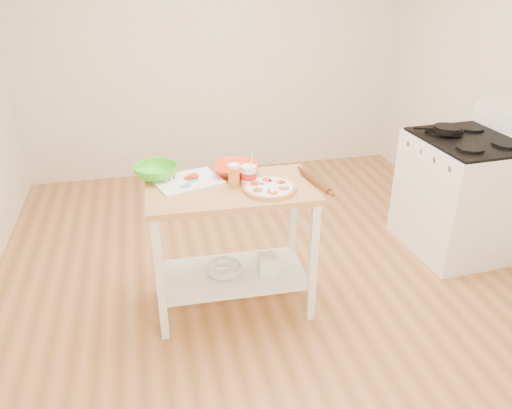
{
  "coord_description": "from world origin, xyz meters",
  "views": [
    {
      "loc": [
        -0.75,
        -2.98,
        2.19
      ],
      "look_at": [
        -0.13,
        -0.3,
        0.8
      ],
      "focal_mm": 35.0,
      "sensor_mm": 36.0,
      "label": 1
    }
  ],
  "objects_px": {
    "yogurt_tub": "(249,175)",
    "green_bowl": "(156,172)",
    "prep_island": "(232,224)",
    "cutting_board": "(187,181)",
    "pizza": "(270,188)",
    "orange_bowl": "(236,169)",
    "spatula": "(189,184)",
    "gas_stove": "(460,194)",
    "skillet": "(447,130)",
    "shelf_bin": "(268,263)",
    "beer_pint": "(234,175)",
    "rolling_pin": "(315,181)",
    "shelf_glass_bowl": "(224,270)",
    "knife": "(166,175)"
  },
  "relations": [
    {
      "from": "prep_island",
      "to": "skillet",
      "type": "relative_size",
      "value": 2.92
    },
    {
      "from": "green_bowl",
      "to": "orange_bowl",
      "type": "bearing_deg",
      "value": -5.65
    },
    {
      "from": "yogurt_tub",
      "to": "cutting_board",
      "type": "bearing_deg",
      "value": 162.5
    },
    {
      "from": "spatula",
      "to": "orange_bowl",
      "type": "bearing_deg",
      "value": -10.02
    },
    {
      "from": "shelf_glass_bowl",
      "to": "green_bowl",
      "type": "bearing_deg",
      "value": 146.35
    },
    {
      "from": "yogurt_tub",
      "to": "rolling_pin",
      "type": "relative_size",
      "value": 0.6
    },
    {
      "from": "gas_stove",
      "to": "rolling_pin",
      "type": "distance_m",
      "value": 1.53
    },
    {
      "from": "pizza",
      "to": "green_bowl",
      "type": "bearing_deg",
      "value": 152.87
    },
    {
      "from": "skillet",
      "to": "shelf_bin",
      "type": "bearing_deg",
      "value": -138.2
    },
    {
      "from": "skillet",
      "to": "pizza",
      "type": "height_order",
      "value": "skillet"
    },
    {
      "from": "skillet",
      "to": "green_bowl",
      "type": "height_order",
      "value": "skillet"
    },
    {
      "from": "pizza",
      "to": "shelf_glass_bowl",
      "type": "distance_m",
      "value": 0.69
    },
    {
      "from": "knife",
      "to": "shelf_glass_bowl",
      "type": "xyz_separation_m",
      "value": [
        0.32,
        -0.25,
        -0.62
      ]
    },
    {
      "from": "prep_island",
      "to": "rolling_pin",
      "type": "height_order",
      "value": "rolling_pin"
    },
    {
      "from": "skillet",
      "to": "green_bowl",
      "type": "bearing_deg",
      "value": -150.52
    },
    {
      "from": "skillet",
      "to": "shelf_glass_bowl",
      "type": "xyz_separation_m",
      "value": [
        -1.86,
        -0.52,
        -0.68
      ]
    },
    {
      "from": "green_bowl",
      "to": "yogurt_tub",
      "type": "height_order",
      "value": "yogurt_tub"
    },
    {
      "from": "orange_bowl",
      "to": "skillet",
      "type": "bearing_deg",
      "value": 10.61
    },
    {
      "from": "gas_stove",
      "to": "skillet",
      "type": "height_order",
      "value": "gas_stove"
    },
    {
      "from": "yogurt_tub",
      "to": "green_bowl",
      "type": "bearing_deg",
      "value": 158.57
    },
    {
      "from": "gas_stove",
      "to": "yogurt_tub",
      "type": "xyz_separation_m",
      "value": [
        -1.8,
        -0.35,
        0.49
      ]
    },
    {
      "from": "orange_bowl",
      "to": "rolling_pin",
      "type": "bearing_deg",
      "value": -30.47
    },
    {
      "from": "cutting_board",
      "to": "beer_pint",
      "type": "bearing_deg",
      "value": -42.19
    },
    {
      "from": "spatula",
      "to": "green_bowl",
      "type": "bearing_deg",
      "value": 107.54
    },
    {
      "from": "cutting_board",
      "to": "shelf_bin",
      "type": "distance_m",
      "value": 0.78
    },
    {
      "from": "skillet",
      "to": "beer_pint",
      "type": "height_order",
      "value": "beer_pint"
    },
    {
      "from": "yogurt_tub",
      "to": "pizza",
      "type": "bearing_deg",
      "value": -48.96
    },
    {
      "from": "cutting_board",
      "to": "shelf_bin",
      "type": "height_order",
      "value": "cutting_board"
    },
    {
      "from": "beer_pint",
      "to": "rolling_pin",
      "type": "xyz_separation_m",
      "value": [
        0.5,
        -0.08,
        -0.05
      ]
    },
    {
      "from": "skillet",
      "to": "shelf_glass_bowl",
      "type": "height_order",
      "value": "skillet"
    },
    {
      "from": "shelf_glass_bowl",
      "to": "orange_bowl",
      "type": "bearing_deg",
      "value": 56.57
    },
    {
      "from": "cutting_board",
      "to": "shelf_glass_bowl",
      "type": "relative_size",
      "value": 1.97
    },
    {
      "from": "spatula",
      "to": "yogurt_tub",
      "type": "relative_size",
      "value": 0.6
    },
    {
      "from": "green_bowl",
      "to": "rolling_pin",
      "type": "distance_m",
      "value": 1.01
    },
    {
      "from": "pizza",
      "to": "orange_bowl",
      "type": "distance_m",
      "value": 0.33
    },
    {
      "from": "cutting_board",
      "to": "rolling_pin",
      "type": "bearing_deg",
      "value": -32.35
    },
    {
      "from": "pizza",
      "to": "beer_pint",
      "type": "height_order",
      "value": "beer_pint"
    },
    {
      "from": "rolling_pin",
      "to": "shelf_glass_bowl",
      "type": "distance_m",
      "value": 0.86
    },
    {
      "from": "cutting_board",
      "to": "beer_pint",
      "type": "distance_m",
      "value": 0.32
    },
    {
      "from": "orange_bowl",
      "to": "beer_pint",
      "type": "relative_size",
      "value": 1.95
    },
    {
      "from": "yogurt_tub",
      "to": "rolling_pin",
      "type": "bearing_deg",
      "value": -13.4
    },
    {
      "from": "gas_stove",
      "to": "spatula",
      "type": "relative_size",
      "value": 8.66
    },
    {
      "from": "prep_island",
      "to": "cutting_board",
      "type": "height_order",
      "value": "cutting_board"
    },
    {
      "from": "green_bowl",
      "to": "cutting_board",
      "type": "bearing_deg",
      "value": -28.71
    },
    {
      "from": "skillet",
      "to": "prep_island",
      "type": "bearing_deg",
      "value": -141.33
    },
    {
      "from": "skillet",
      "to": "orange_bowl",
      "type": "relative_size",
      "value": 1.29
    },
    {
      "from": "gas_stove",
      "to": "spatula",
      "type": "bearing_deg",
      "value": -175.31
    },
    {
      "from": "rolling_pin",
      "to": "prep_island",
      "type": "bearing_deg",
      "value": 172.47
    },
    {
      "from": "knife",
      "to": "beer_pint",
      "type": "bearing_deg",
      "value": -52.39
    },
    {
      "from": "green_bowl",
      "to": "yogurt_tub",
      "type": "distance_m",
      "value": 0.6
    }
  ]
}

